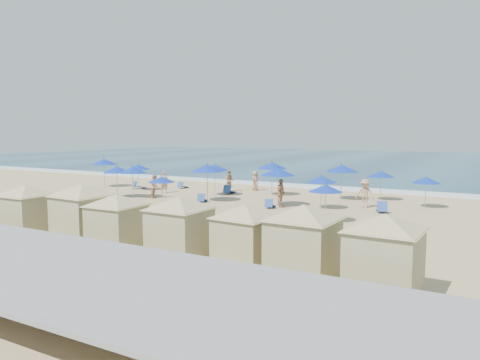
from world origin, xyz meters
name	(u,v)px	position (x,y,z in m)	size (l,w,h in m)	color
ground	(202,212)	(0.00, 0.00, 0.00)	(160.00, 160.00, 0.00)	tan
ocean	(391,161)	(0.00, 55.00, 0.03)	(160.00, 80.00, 0.06)	navy
surf_line	(298,186)	(0.00, 15.50, 0.04)	(160.00, 2.50, 0.08)	white
trash_bin	(168,219)	(1.09, -4.83, 0.44)	(0.88, 0.88, 0.88)	black
cabana_0	(27,204)	(-3.28, -9.80, 1.56)	(4.35, 4.35, 2.73)	tan
cabana_1	(83,206)	(-0.07, -9.31, 1.67)	(4.65, 4.65, 2.92)	tan
cabana_2	(117,215)	(2.22, -9.61, 1.50)	(4.18, 4.18, 2.62)	tan
cabana_3	(180,220)	(5.34, -9.42, 1.56)	(4.35, 4.35, 2.73)	tan
cabana_4	(246,228)	(8.13, -9.19, 1.48)	(4.10, 4.10, 2.58)	tan
cabana_5	(303,232)	(10.43, -9.37, 1.62)	(4.50, 4.50, 2.82)	tan
cabana_6	(385,244)	(13.15, -9.64, 1.59)	(4.44, 4.44, 2.79)	tan
umbrella_0	(104,162)	(-14.95, 6.47, 2.26)	(2.29, 2.29, 2.61)	#A5A8AD
umbrella_1	(117,170)	(-9.11, 2.06, 2.11)	(2.14, 2.14, 2.44)	#A5A8AD
umbrella_2	(138,167)	(-10.67, 6.14, 1.97)	(2.00, 2.00, 2.27)	#A5A8AD
umbrella_3	(133,170)	(-7.98, 2.52, 2.09)	(2.12, 2.12, 2.41)	#A5A8AD
umbrella_4	(215,168)	(-3.30, 6.59, 2.18)	(2.21, 2.21, 2.51)	#A5A8AD
umbrella_5	(207,168)	(-2.13, 3.78, 2.38)	(2.41, 2.41, 2.74)	#A5A8AD
umbrella_6	(161,179)	(-3.60, 0.50, 1.79)	(1.81, 1.81, 2.07)	#A5A8AD
umbrella_7	(272,165)	(0.54, 8.80, 2.34)	(2.37, 2.37, 2.70)	#A5A8AD
umbrella_8	(278,172)	(3.14, 4.33, 2.29)	(2.32, 2.32, 2.64)	#A5A8AD
umbrella_9	(342,168)	(5.96, 9.13, 2.30)	(2.34, 2.34, 2.66)	#A5A8AD
umbrella_10	(321,179)	(6.05, 4.60, 1.93)	(1.95, 1.95, 2.22)	#A5A8AD
umbrella_11	(326,188)	(7.74, 0.59, 1.88)	(1.90, 1.90, 2.17)	#A5A8AD
umbrella_12	(426,180)	(11.81, 8.37, 1.82)	(1.84, 1.84, 2.10)	#A5A8AD
umbrella_13	(381,174)	(8.49, 10.32, 1.91)	(1.93, 1.93, 2.20)	#A5A8AD
beach_chair_0	(138,186)	(-11.44, 6.91, 0.24)	(1.02, 1.37, 0.69)	#274A91
beach_chair_1	(182,186)	(-8.20, 8.99, 0.21)	(0.56, 1.14, 0.61)	#274A91
beach_chair_2	(229,191)	(-2.82, 7.91, 0.26)	(0.75, 1.42, 0.75)	#274A91
beach_chair_3	(202,199)	(-2.24, 3.27, 0.22)	(0.87, 1.25, 0.63)	#274A91
beach_chair_4	(270,205)	(3.04, 3.31, 0.22)	(0.78, 1.25, 0.64)	#274A91
beach_chair_5	(382,208)	(9.76, 5.16, 0.26)	(0.97, 1.48, 0.75)	#274A91
beachgoer_0	(164,182)	(-7.69, 5.87, 0.89)	(0.65, 0.43, 1.79)	tan
beachgoer_1	(230,181)	(-3.51, 9.20, 0.90)	(0.87, 0.68, 1.79)	tan
beachgoer_2	(281,193)	(3.55, 3.89, 0.94)	(1.10, 0.46, 1.88)	tan
beachgoer_3	(365,194)	(8.38, 6.41, 0.94)	(1.22, 0.70, 1.89)	tan
beachgoer_4	(255,181)	(-2.01, 10.86, 0.82)	(0.80, 0.52, 1.65)	tan
beachgoer_5	(155,186)	(-6.46, 3.25, 0.87)	(0.85, 0.66, 1.74)	tan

